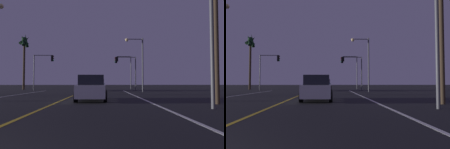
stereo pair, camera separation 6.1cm
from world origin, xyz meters
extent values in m
cube|color=silver|center=(5.71, 11.15, 0.00)|extent=(0.16, 34.31, 0.01)
cube|color=gold|center=(0.00, 11.15, 0.00)|extent=(0.16, 34.31, 0.01)
cylinder|color=black|center=(1.15, 29.25, 0.34)|extent=(0.22, 0.68, 0.68)
cylinder|color=black|center=(2.95, 29.25, 0.34)|extent=(0.22, 0.68, 0.68)
cylinder|color=black|center=(1.15, 26.55, 0.34)|extent=(0.22, 0.68, 0.68)
cylinder|color=black|center=(2.95, 26.55, 0.34)|extent=(0.22, 0.68, 0.68)
cube|color=#145156|center=(2.05, 27.90, 0.66)|extent=(1.80, 4.30, 0.80)
cube|color=black|center=(2.05, 27.65, 1.38)|extent=(1.60, 2.10, 0.64)
cube|color=red|center=(1.45, 25.80, 0.76)|extent=(0.24, 0.08, 0.16)
cube|color=red|center=(2.65, 25.80, 0.76)|extent=(0.24, 0.08, 0.16)
cylinder|color=black|center=(1.15, 13.15, 0.34)|extent=(0.22, 0.68, 0.68)
cylinder|color=black|center=(2.95, 13.15, 0.34)|extent=(0.22, 0.68, 0.68)
cylinder|color=black|center=(1.15, 10.45, 0.34)|extent=(0.22, 0.68, 0.68)
cylinder|color=black|center=(2.95, 10.45, 0.34)|extent=(0.22, 0.68, 0.68)
cube|color=silver|center=(2.05, 11.80, 0.66)|extent=(1.80, 4.30, 0.80)
cube|color=black|center=(2.05, 11.55, 1.38)|extent=(1.60, 2.10, 0.64)
cube|color=red|center=(1.45, 9.70, 0.76)|extent=(0.24, 0.08, 0.16)
cube|color=red|center=(2.65, 9.70, 0.76)|extent=(0.24, 0.08, 0.16)
cylinder|color=#4C4C51|center=(7.67, 28.81, 2.57)|extent=(0.14, 0.14, 5.13)
cylinder|color=#4C4C51|center=(6.19, 28.81, 5.08)|extent=(2.96, 0.10, 0.10)
cube|color=black|center=(4.71, 28.81, 4.63)|extent=(0.28, 0.36, 0.90)
sphere|color=#3A0605|center=(4.55, 28.81, 4.93)|extent=(0.20, 0.20, 0.20)
sphere|color=#3C2706|center=(4.55, 28.81, 4.63)|extent=(0.20, 0.20, 0.20)
sphere|color=#19E059|center=(4.55, 28.81, 4.33)|extent=(0.20, 0.20, 0.20)
cylinder|color=#4C4C51|center=(-7.67, 28.81, 2.68)|extent=(0.14, 0.14, 5.36)
cylinder|color=#4C4C51|center=(-6.32, 28.81, 5.31)|extent=(2.70, 0.10, 0.10)
cube|color=black|center=(-4.97, 28.81, 4.86)|extent=(0.28, 0.36, 0.90)
sphere|color=#3A0605|center=(-4.81, 28.81, 5.16)|extent=(0.20, 0.20, 0.20)
sphere|color=#3C2706|center=(-4.81, 28.81, 4.86)|extent=(0.20, 0.20, 0.20)
sphere|color=#19E059|center=(-4.81, 28.81, 4.56)|extent=(0.20, 0.20, 0.20)
cylinder|color=#4C4C51|center=(7.67, 34.31, 2.97)|extent=(0.14, 0.14, 5.94)
cylinder|color=#4C4C51|center=(6.45, 34.31, 5.89)|extent=(2.43, 0.10, 0.10)
cube|color=black|center=(5.24, 34.31, 5.44)|extent=(0.28, 0.36, 0.90)
sphere|color=#3A0605|center=(5.08, 34.31, 5.74)|extent=(0.20, 0.20, 0.20)
sphere|color=#3C2706|center=(5.08, 34.31, 5.44)|extent=(0.20, 0.20, 0.20)
sphere|color=#19E059|center=(5.08, 34.31, 5.14)|extent=(0.20, 0.20, 0.20)
cylinder|color=#4C4C51|center=(7.92, 7.19, 3.54)|extent=(0.18, 0.18, 7.09)
sphere|color=#F9D88C|center=(-6.25, 16.03, 7.96)|extent=(0.44, 0.44, 0.44)
cylinder|color=#4C4C51|center=(7.92, 24.37, 3.53)|extent=(0.18, 0.18, 7.06)
cylinder|color=#4C4C51|center=(6.88, 24.37, 6.91)|extent=(2.09, 0.10, 0.10)
sphere|color=#F9D88C|center=(5.83, 24.37, 6.81)|extent=(0.44, 0.44, 0.44)
cylinder|color=#423323|center=(9.24, 9.19, 4.93)|extent=(0.28, 0.28, 9.86)
cylinder|color=#473826|center=(-10.90, 33.34, 4.18)|extent=(0.36, 0.36, 8.35)
sphere|color=#19381E|center=(-10.90, 33.34, 8.60)|extent=(0.90, 0.90, 0.90)
cone|color=#19381E|center=(-10.60, 33.36, 8.45)|extent=(0.68, 1.76, 2.27)
cone|color=#19381E|center=(-10.79, 33.62, 8.45)|extent=(1.75, 1.13, 1.61)
cone|color=#19381E|center=(-11.19, 33.44, 8.45)|extent=(1.08, 1.78, 1.59)
cone|color=#19381E|center=(-11.14, 33.17, 8.45)|extent=(1.54, 1.82, 2.14)
cone|color=#19381E|center=(-10.77, 33.07, 8.45)|extent=(1.53, 1.13, 1.81)
camera|label=1|loc=(2.88, -2.07, 1.22)|focal=32.67mm
camera|label=2|loc=(2.94, -2.07, 1.22)|focal=32.67mm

